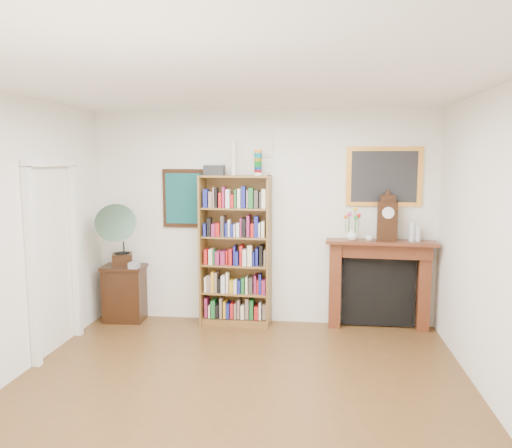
{
  "coord_description": "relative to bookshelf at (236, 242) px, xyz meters",
  "views": [
    {
      "loc": [
        0.7,
        -4.0,
        2.17
      ],
      "look_at": [
        0.02,
        1.6,
        1.44
      ],
      "focal_mm": 35.0,
      "sensor_mm": 36.0,
      "label": 1
    }
  ],
  "objects": [
    {
      "name": "room",
      "position": [
        0.33,
        -2.32,
        0.3
      ],
      "size": [
        4.51,
        5.01,
        2.81
      ],
      "color": "#533919",
      "rests_on": "ground"
    },
    {
      "name": "gilt_painting",
      "position": [
        1.88,
        0.16,
        0.85
      ],
      "size": [
        0.95,
        0.04,
        0.75
      ],
      "color": "gold",
      "rests_on": "back_wall"
    },
    {
      "name": "bottle_left",
      "position": [
        2.23,
        0.03,
        0.17
      ],
      "size": [
        0.07,
        0.07,
        0.24
      ],
      "primitive_type": "cylinder",
      "color": "silver",
      "rests_on": "fireplace"
    },
    {
      "name": "flower_vase",
      "position": [
        1.49,
        0.01,
        0.13
      ],
      "size": [
        0.16,
        0.16,
        0.15
      ],
      "primitive_type": "imported",
      "rotation": [
        0.0,
        0.0,
        -0.07
      ],
      "color": "white",
      "rests_on": "fireplace"
    },
    {
      "name": "door_casing",
      "position": [
        -1.87,
        -1.12,
        0.16
      ],
      "size": [
        0.08,
        1.02,
        2.17
      ],
      "color": "white",
      "rests_on": "left_wall"
    },
    {
      "name": "teal_poster",
      "position": [
        -0.72,
        0.16,
        0.55
      ],
      "size": [
        0.58,
        0.04,
        0.78
      ],
      "color": "black",
      "rests_on": "back_wall"
    },
    {
      "name": "bookshelf",
      "position": [
        0.0,
        0.0,
        0.0
      ],
      "size": [
        0.92,
        0.38,
        2.26
      ],
      "rotation": [
        0.0,
        0.0,
        -0.07
      ],
      "color": "brown",
      "rests_on": "floor"
    },
    {
      "name": "small_picture",
      "position": [
        0.33,
        0.16,
        1.25
      ],
      "size": [
        0.26,
        0.04,
        0.3
      ],
      "color": "white",
      "rests_on": "back_wall"
    },
    {
      "name": "mantel_clock",
      "position": [
        1.92,
        0.03,
        0.33
      ],
      "size": [
        0.26,
        0.16,
        0.57
      ],
      "rotation": [
        0.0,
        0.0,
        -0.07
      ],
      "color": "black",
      "rests_on": "fireplace"
    },
    {
      "name": "bottle_right",
      "position": [
        2.3,
        0.03,
        0.15
      ],
      "size": [
        0.06,
        0.06,
        0.2
      ],
      "primitive_type": "cylinder",
      "color": "silver",
      "rests_on": "fireplace"
    },
    {
      "name": "fireplace",
      "position": [
        1.85,
        0.08,
        -0.42
      ],
      "size": [
        1.38,
        0.41,
        1.15
      ],
      "rotation": [
        0.0,
        0.0,
        -0.06
      ],
      "color": "#4B2311",
      "rests_on": "floor"
    },
    {
      "name": "side_cabinet",
      "position": [
        -1.51,
        -0.04,
        -0.72
      ],
      "size": [
        0.58,
        0.43,
        0.76
      ],
      "primitive_type": "cube",
      "rotation": [
        0.0,
        0.0,
        0.05
      ],
      "color": "black",
      "rests_on": "floor"
    },
    {
      "name": "teacup",
      "position": [
        1.7,
        -0.02,
        0.09
      ],
      "size": [
        0.12,
        0.12,
        0.07
      ],
      "primitive_type": "imported",
      "rotation": [
        0.0,
        0.0,
        -0.43
      ],
      "color": "silver",
      "rests_on": "fireplace"
    },
    {
      "name": "cd_stack",
      "position": [
        -1.31,
        -0.18,
        -0.3
      ],
      "size": [
        0.13,
        0.13,
        0.08
      ],
      "primitive_type": "cube",
      "rotation": [
        0.0,
        0.0,
        -0.07
      ],
      "color": "#AFAFBC",
      "rests_on": "side_cabinet"
    },
    {
      "name": "gramophone",
      "position": [
        -1.54,
        -0.15,
        0.13
      ],
      "size": [
        0.7,
        0.78,
        0.85
      ],
      "rotation": [
        0.0,
        0.0,
        0.36
      ],
      "color": "black",
      "rests_on": "side_cabinet"
    }
  ]
}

